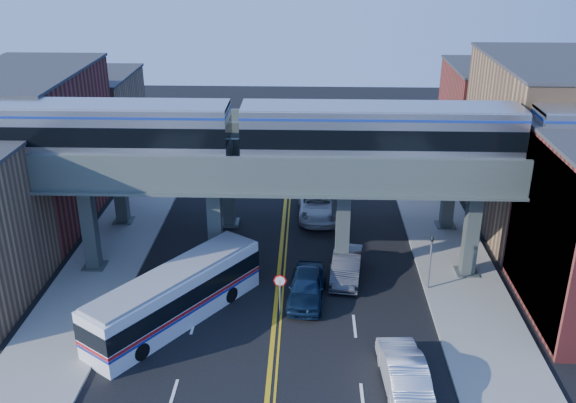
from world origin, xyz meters
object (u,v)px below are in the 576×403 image
object	(u,v)px
traffic_signal	(431,257)
car_lane_b	(346,266)
transit_bus	(176,296)
car_lane_d	(318,177)
car_parked_curb	(403,370)
transit_train	(380,133)
stop_sign	(280,288)
car_lane_c	(318,205)
car_lane_a	(307,287)

from	to	relation	value
traffic_signal	car_lane_b	bearing A→B (deg)	164.65
transit_bus	car_lane_d	bearing A→B (deg)	13.60
traffic_signal	car_parked_curb	bearing A→B (deg)	-106.85
transit_train	stop_sign	xyz separation A→B (m)	(-5.69, -5.00, -7.63)
car_lane_c	traffic_signal	bearing A→B (deg)	-60.26
transit_bus	car_lane_d	world-z (taller)	transit_bus
traffic_signal	car_lane_d	world-z (taller)	traffic_signal
car_lane_d	car_parked_curb	distance (m)	26.26
car_lane_d	car_lane_a	bearing A→B (deg)	-91.99
car_lane_d	transit_bus	bearing A→B (deg)	-110.79
car_lane_a	car_lane_c	xyz separation A→B (m)	(0.78, 12.10, 0.00)
car_lane_a	car_lane_b	xyz separation A→B (m)	(2.49, 2.65, -0.05)
car_lane_c	car_parked_curb	bearing A→B (deg)	-80.52
car_lane_c	car_parked_curb	distance (m)	20.10
traffic_signal	transit_bus	distance (m)	15.17
transit_train	stop_sign	size ratio (longest dim) A/B	19.13
transit_train	traffic_signal	distance (m)	8.04
car_parked_curb	transit_train	bearing A→B (deg)	-90.91
transit_train	car_lane_c	size ratio (longest dim) A/B	7.89
car_lane_a	car_parked_curb	bearing A→B (deg)	-53.82
traffic_signal	transit_bus	bearing A→B (deg)	-165.99
transit_bus	transit_train	bearing A→B (deg)	-28.69
car_lane_a	car_lane_b	bearing A→B (deg)	51.23
stop_sign	car_lane_a	size ratio (longest dim) A/B	0.51
car_lane_b	car_lane_a	bearing A→B (deg)	-126.34
transit_bus	car_lane_a	distance (m)	7.70
car_lane_c	car_lane_d	bearing A→B (deg)	87.60
car_lane_a	car_lane_d	world-z (taller)	car_lane_a
transit_bus	car_lane_d	xyz separation A→B (m)	(8.14, 20.73, -0.72)
car_lane_a	traffic_signal	bearing A→B (deg)	14.45
transit_train	transit_bus	bearing A→B (deg)	-153.73
stop_sign	car_lane_a	xyz separation A→B (m)	(1.50, 1.70, -0.88)
transit_train	transit_bus	distance (m)	15.03
traffic_signal	car_lane_a	distance (m)	7.65
traffic_signal	car_lane_d	distance (m)	18.34
transit_bus	car_lane_d	distance (m)	22.29
car_lane_b	car_parked_curb	bearing A→B (deg)	-70.91
stop_sign	transit_bus	bearing A→B (deg)	-173.43
stop_sign	car_lane_d	world-z (taller)	stop_sign
transit_bus	car_parked_curb	size ratio (longest dim) A/B	2.02
traffic_signal	transit_bus	xyz separation A→B (m)	(-14.70, -3.67, -0.78)
stop_sign	transit_bus	distance (m)	5.84
car_lane_a	car_lane_c	world-z (taller)	car_lane_c
transit_train	car_lane_d	size ratio (longest dim) A/B	9.06
car_lane_c	car_parked_curb	xyz separation A→B (m)	(3.92, -19.72, 0.00)
car_lane_d	transit_train	bearing A→B (deg)	-76.84
traffic_signal	stop_sign	bearing A→B (deg)	-161.37
car_lane_b	car_lane_c	distance (m)	9.61
car_parked_curb	traffic_signal	bearing A→B (deg)	-110.44
car_lane_b	car_lane_c	size ratio (longest dim) A/B	0.79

